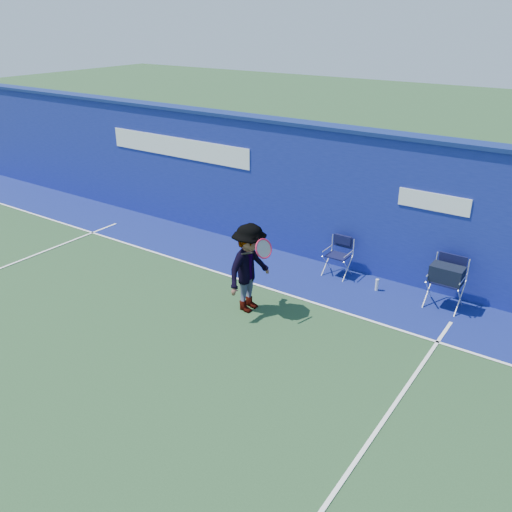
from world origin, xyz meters
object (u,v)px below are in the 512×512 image
Objects in this scene: directors_chair_left at (338,263)px; water_bottle at (377,285)px; tennis_player at (249,268)px; directors_chair_right at (445,287)px.

directors_chair_left is 1.04m from water_bottle.
tennis_player reaches higher than water_bottle.
directors_chair_left is 0.49× the size of tennis_player.
directors_chair_right reaches higher than water_bottle.
tennis_player reaches higher than directors_chair_right.
tennis_player is (-1.72, -2.10, 0.75)m from water_bottle.
directors_chair_right is 3.79m from tennis_player.
directors_chair_left is at bearing 72.77° from tennis_player.
water_bottle is (-1.32, -0.10, -0.30)m from directors_chair_right.
tennis_player is (-0.71, -2.30, 0.59)m from directors_chair_left.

